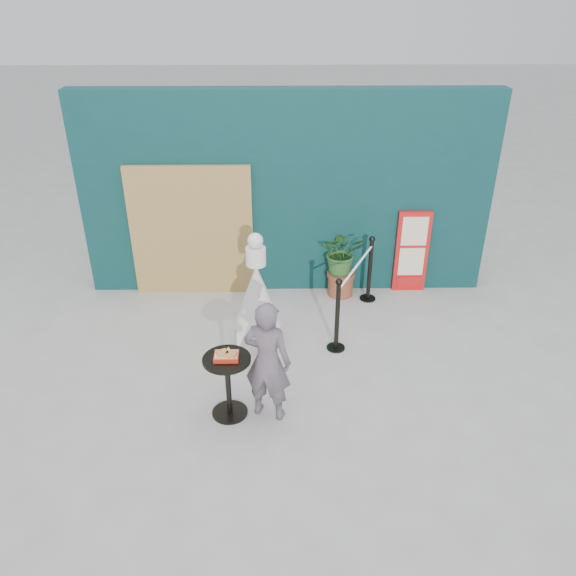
# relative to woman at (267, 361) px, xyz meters

# --- Properties ---
(ground) EXTENTS (60.00, 60.00, 0.00)m
(ground) POSITION_rel_woman_xyz_m (0.23, -0.10, -0.72)
(ground) COLOR #ADAAA5
(ground) RESTS_ON ground
(back_wall) EXTENTS (6.00, 0.30, 3.00)m
(back_wall) POSITION_rel_woman_xyz_m (0.23, 3.05, 0.78)
(back_wall) COLOR #0B3133
(back_wall) RESTS_ON ground
(bamboo_fence) EXTENTS (1.80, 0.08, 2.00)m
(bamboo_fence) POSITION_rel_woman_xyz_m (-1.17, 2.84, 0.28)
(bamboo_fence) COLOR tan
(bamboo_fence) RESTS_ON ground
(woman) EXTENTS (0.61, 0.49, 1.43)m
(woman) POSITION_rel_woman_xyz_m (0.00, 0.00, 0.00)
(woman) COLOR #64555F
(woman) RESTS_ON ground
(menu_board) EXTENTS (0.50, 0.07, 1.30)m
(menu_board) POSITION_rel_woman_xyz_m (2.13, 2.85, -0.07)
(menu_board) COLOR red
(menu_board) RESTS_ON ground
(statue) EXTENTS (0.62, 0.62, 1.58)m
(statue) POSITION_rel_woman_xyz_m (-0.16, 1.42, -0.07)
(statue) COLOR silver
(statue) RESTS_ON ground
(cafe_table) EXTENTS (0.52, 0.52, 0.75)m
(cafe_table) POSITION_rel_woman_xyz_m (-0.43, 0.01, -0.22)
(cafe_table) COLOR black
(cafe_table) RESTS_ON ground
(food_basket) EXTENTS (0.26, 0.19, 0.11)m
(food_basket) POSITION_rel_woman_xyz_m (-0.43, 0.01, 0.07)
(food_basket) COLOR #B62A13
(food_basket) RESTS_ON cafe_table
(planter) EXTENTS (0.63, 0.55, 1.08)m
(planter) POSITION_rel_woman_xyz_m (1.06, 2.72, -0.09)
(planter) COLOR brown
(planter) RESTS_ON ground
(stanchion_barrier) EXTENTS (0.84, 1.54, 1.03)m
(stanchion_barrier) POSITION_rel_woman_xyz_m (1.16, 1.91, -0.22)
(stanchion_barrier) COLOR black
(stanchion_barrier) RESTS_ON ground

